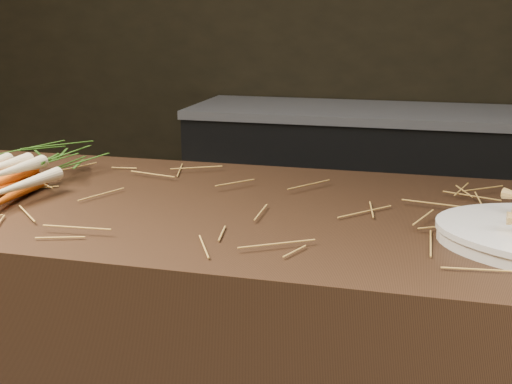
# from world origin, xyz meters

# --- Properties ---
(back_counter) EXTENTS (1.82, 0.62, 0.84)m
(back_counter) POSITION_xyz_m (0.30, 2.18, 0.42)
(back_counter) COLOR black
(back_counter) RESTS_ON ground
(straw_bedding) EXTENTS (1.40, 0.60, 0.02)m
(straw_bedding) POSITION_xyz_m (0.00, 0.30, 0.91)
(straw_bedding) COLOR #AE793A
(straw_bedding) RESTS_ON main_counter
(root_veg_bunch) EXTENTS (0.19, 0.49, 0.09)m
(root_veg_bunch) POSITION_xyz_m (-0.35, 0.32, 0.94)
(root_veg_bunch) COLOR #C25A1A
(root_veg_bunch) RESTS_ON main_counter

